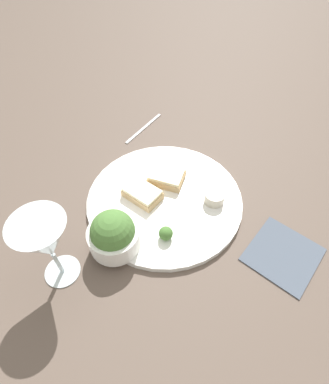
# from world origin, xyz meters

# --- Properties ---
(ground_plane) EXTENTS (4.00, 4.00, 0.00)m
(ground_plane) POSITION_xyz_m (0.00, 0.00, 0.00)
(ground_plane) COLOR brown
(dinner_plate) EXTENTS (0.35, 0.35, 0.01)m
(dinner_plate) POSITION_xyz_m (0.00, 0.00, 0.01)
(dinner_plate) COLOR white
(dinner_plate) RESTS_ON ground_plane
(salad_bowl) EXTENTS (0.10, 0.10, 0.09)m
(salad_bowl) POSITION_xyz_m (-0.03, -0.15, 0.05)
(salad_bowl) COLOR white
(salad_bowl) RESTS_ON dinner_plate
(sauce_ramekin) EXTENTS (0.05, 0.05, 0.03)m
(sauce_ramekin) POSITION_xyz_m (0.10, 0.05, 0.03)
(sauce_ramekin) COLOR beige
(sauce_ramekin) RESTS_ON dinner_plate
(cheese_toast_near) EXTENTS (0.09, 0.08, 0.03)m
(cheese_toast_near) POSITION_xyz_m (-0.02, 0.05, 0.03)
(cheese_toast_near) COLOR tan
(cheese_toast_near) RESTS_ON dinner_plate
(cheese_toast_far) EXTENTS (0.09, 0.07, 0.03)m
(cheese_toast_far) POSITION_xyz_m (-0.04, -0.02, 0.03)
(cheese_toast_far) COLOR tan
(cheese_toast_far) RESTS_ON dinner_plate
(wine_glass) EXTENTS (0.10, 0.10, 0.16)m
(wine_glass) POSITION_xyz_m (-0.09, -0.25, 0.11)
(wine_glass) COLOR silver
(wine_glass) RESTS_ON ground_plane
(garnish) EXTENTS (0.03, 0.03, 0.03)m
(garnish) POSITION_xyz_m (0.05, -0.09, 0.03)
(garnish) COLOR #477533
(garnish) RESTS_ON dinner_plate
(napkin) EXTENTS (0.15, 0.16, 0.01)m
(napkin) POSITION_xyz_m (0.28, 0.00, 0.00)
(napkin) COLOR #4C5666
(napkin) RESTS_ON ground_plane
(fork) EXTENTS (0.02, 0.16, 0.01)m
(fork) POSITION_xyz_m (-0.19, 0.20, 0.00)
(fork) COLOR silver
(fork) RESTS_ON ground_plane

